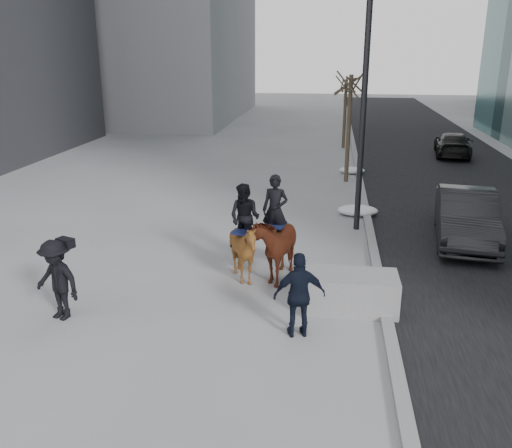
# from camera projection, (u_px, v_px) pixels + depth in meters

# --- Properties ---
(ground) EXTENTS (120.00, 120.00, 0.00)m
(ground) POSITION_uv_depth(u_px,v_px,m) (249.00, 303.00, 12.20)
(ground) COLOR gray
(ground) RESTS_ON ground
(road) EXTENTS (8.00, 90.00, 0.01)m
(road) POSITION_uv_depth(u_px,v_px,m) (469.00, 198.00, 20.70)
(road) COLOR black
(road) RESTS_ON ground
(curb) EXTENTS (0.25, 90.00, 0.12)m
(curb) POSITION_uv_depth(u_px,v_px,m) (362.00, 193.00, 21.21)
(curb) COLOR gray
(curb) RESTS_ON ground
(planter) EXTENTS (2.06, 1.04, 0.82)m
(planter) POSITION_uv_depth(u_px,v_px,m) (350.00, 292.00, 11.82)
(planter) COLOR gray
(planter) RESTS_ON ground
(car_near) EXTENTS (2.22, 4.76, 1.51)m
(car_near) POSITION_uv_depth(u_px,v_px,m) (466.00, 217.00, 15.92)
(car_near) COLOR black
(car_near) RESTS_ON ground
(car_far) EXTENTS (2.28, 4.48, 1.24)m
(car_far) POSITION_uv_depth(u_px,v_px,m) (453.00, 144.00, 28.73)
(car_far) COLOR black
(car_far) RESTS_ON ground
(tree_near) EXTENTS (1.20, 1.20, 4.95)m
(tree_near) POSITION_uv_depth(u_px,v_px,m) (349.00, 124.00, 22.63)
(tree_near) COLOR #392F21
(tree_near) RESTS_ON ground
(tree_far) EXTENTS (1.20, 1.20, 4.25)m
(tree_far) POSITION_uv_depth(u_px,v_px,m) (345.00, 111.00, 30.55)
(tree_far) COLOR #3D3124
(tree_far) RESTS_ON ground
(mounted_left) EXTENTS (1.23, 2.12, 2.58)m
(mounted_left) POSITION_uv_depth(u_px,v_px,m) (274.00, 240.00, 13.38)
(mounted_left) COLOR #512110
(mounted_left) RESTS_ON ground
(mounted_right) EXTENTS (1.66, 1.76, 2.42)m
(mounted_right) POSITION_uv_depth(u_px,v_px,m) (244.00, 243.00, 13.12)
(mounted_right) COLOR #512B10
(mounted_right) RESTS_ON ground
(feeder) EXTENTS (1.10, 0.97, 1.75)m
(feeder) POSITION_uv_depth(u_px,v_px,m) (300.00, 295.00, 10.59)
(feeder) COLOR black
(feeder) RESTS_ON ground
(camera_crew) EXTENTS (1.29, 1.01, 1.75)m
(camera_crew) POSITION_uv_depth(u_px,v_px,m) (57.00, 280.00, 11.28)
(camera_crew) COLOR black
(camera_crew) RESTS_ON ground
(lamppost) EXTENTS (0.25, 0.80, 9.09)m
(lamppost) POSITION_uv_depth(u_px,v_px,m) (366.00, 66.00, 15.68)
(lamppost) COLOR black
(lamppost) RESTS_ON ground
(snow_piles) EXTENTS (1.37, 7.42, 0.35)m
(snow_piles) POSITION_uv_depth(u_px,v_px,m) (355.00, 192.00, 20.98)
(snow_piles) COLOR white
(snow_piles) RESTS_ON ground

